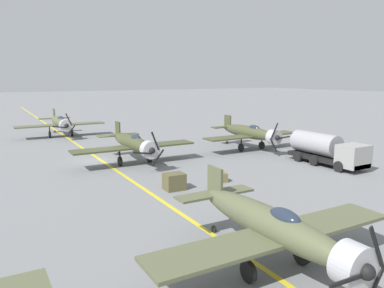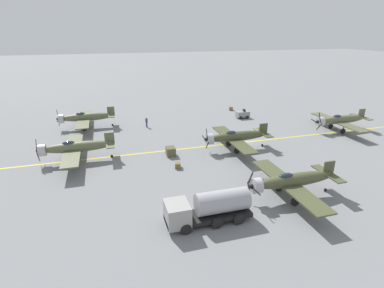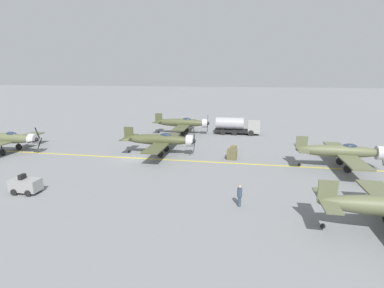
% 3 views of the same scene
% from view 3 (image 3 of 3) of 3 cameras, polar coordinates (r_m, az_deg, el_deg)
% --- Properties ---
extents(ground_plane, '(400.00, 400.00, 0.00)m').
position_cam_3_polar(ground_plane, '(39.88, -11.34, -2.61)').
color(ground_plane, slate).
extents(taxiway_stripe, '(0.30, 160.00, 0.01)m').
position_cam_3_polar(taxiway_stripe, '(39.88, -11.34, -2.61)').
color(taxiway_stripe, yellow).
rests_on(taxiway_stripe, ground).
extents(airplane_far_center, '(12.00, 9.98, 3.65)m').
position_cam_3_polar(airplane_far_center, '(38.48, 26.68, -1.30)').
color(airplane_far_center, '#5A5F40').
rests_on(airplane_far_center, ground).
extents(airplane_mid_left, '(12.00, 9.98, 3.65)m').
position_cam_3_polar(airplane_mid_left, '(54.07, -1.75, 4.04)').
color(airplane_mid_left, '#474C2E').
rests_on(airplane_mid_left, ground).
extents(airplane_mid_center, '(12.00, 9.98, 3.71)m').
position_cam_3_polar(airplane_mid_center, '(40.54, -6.01, 0.78)').
color(airplane_mid_center, '#44492B').
rests_on(airplane_mid_center, ground).
extents(airplane_near_center, '(12.00, 9.98, 3.70)m').
position_cam_3_polar(airplane_near_center, '(48.45, -31.76, 0.90)').
color(airplane_near_center, '#575D3E').
rests_on(airplane_near_center, ground).
extents(fuel_tanker, '(2.67, 8.00, 2.98)m').
position_cam_3_polar(fuel_tanker, '(54.55, 8.63, 3.44)').
color(fuel_tanker, black).
rests_on(fuel_tanker, ground).
extents(tow_tractor, '(1.57, 2.60, 1.79)m').
position_cam_3_polar(tow_tractor, '(31.72, -29.12, -6.83)').
color(tow_tractor, gray).
rests_on(tow_tractor, ground).
extents(ground_crew_walking, '(0.41, 0.41, 1.86)m').
position_cam_3_polar(ground_crew_walking, '(25.36, 9.06, -9.57)').
color(ground_crew_walking, '#334256').
rests_on(ground_crew_walking, ground).
extents(supply_crate_mid_lane, '(1.52, 1.28, 1.24)m').
position_cam_3_polar(supply_crate_mid_lane, '(38.88, 7.63, -1.93)').
color(supply_crate_mid_lane, brown).
rests_on(supply_crate_mid_lane, ground).
extents(supply_crate_outboard, '(1.01, 0.90, 0.72)m').
position_cam_3_polar(supply_crate_outboard, '(43.05, 7.92, -0.79)').
color(supply_crate_outboard, brown).
rests_on(supply_crate_outboard, ground).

